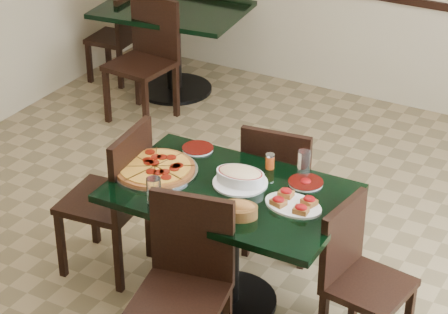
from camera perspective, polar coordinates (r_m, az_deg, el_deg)
The scene contains 20 objects.
floor at distance 5.33m, azimuth -0.46°, elevation -7.18°, with size 5.50×5.50×0.00m, color olive.
main_table at distance 4.72m, azimuth 0.38°, elevation -4.05°, with size 1.27×0.83×0.75m.
back_table at distance 7.39m, azimuth -3.35°, elevation 8.08°, with size 1.26×0.98×0.75m.
chair_far at distance 5.19m, azimuth 3.69°, elevation -1.75°, with size 0.47×0.47×0.89m.
chair_near at distance 4.37m, azimuth -2.52°, elevation -7.81°, with size 0.51×0.51×0.93m.
chair_right at distance 4.56m, azimuth 8.71°, elevation -7.38°, with size 0.44×0.44×0.83m.
chair_left at distance 5.06m, azimuth -7.08°, elevation -2.34°, with size 0.49×0.49×0.95m.
back_chair_near at distance 6.95m, azimuth -5.04°, elevation 6.84°, with size 0.49×0.49×0.97m.
back_chair_left at distance 7.67m, azimuth -6.85°, elevation 8.05°, with size 0.40×0.40×0.80m.
pepperoni_pizza at distance 4.80m, azimuth -4.52°, elevation -0.75°, with size 0.47×0.47×0.04m.
lasagna_casserole at distance 4.66m, azimuth 1.07°, elevation -1.27°, with size 0.30×0.30×0.09m.
bread_basket at distance 4.38m, azimuth 0.90°, elevation -3.45°, with size 0.24×0.20×0.09m.
bruschetta_platter at distance 4.48m, azimuth 4.55°, elevation -2.99°, with size 0.34×0.26×0.05m.
side_plate_near at distance 4.47m, azimuth -3.51°, elevation -3.29°, with size 0.20×0.20×0.02m.
side_plate_far_r at distance 4.70m, azimuth 5.36°, elevation -1.66°, with size 0.19×0.19×0.03m.
side_plate_far_l at distance 5.02m, azimuth -1.72°, elevation 0.56°, with size 0.18×0.18×0.02m.
napkin_setting at distance 4.46m, azimuth -3.62°, elevation -3.45°, with size 0.21×0.21×0.01m.
water_glass_a at distance 4.74m, azimuth 5.22°, elevation -0.43°, with size 0.07×0.07×0.15m, color white.
water_glass_b at distance 4.46m, azimuth -4.60°, elevation -2.31°, with size 0.08×0.08×0.16m, color white.
pepper_shaker at distance 4.81m, azimuth 3.02°, elevation -0.27°, with size 0.05×0.05×0.09m.
Camera 1 is at (2.15, -3.74, 3.13)m, focal length 70.00 mm.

